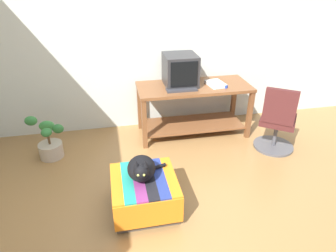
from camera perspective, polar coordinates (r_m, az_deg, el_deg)
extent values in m
plane|color=olive|center=(3.07, 4.85, -16.45)|extent=(14.00, 14.00, 0.00)
cube|color=silver|center=(4.28, -2.28, 16.62)|extent=(8.00, 0.10, 2.60)
cube|color=brown|center=(3.88, -4.51, 0.23)|extent=(0.06, 0.06, 0.69)
cube|color=brown|center=(4.26, 15.25, 1.99)|extent=(0.06, 0.06, 0.69)
cube|color=brown|center=(4.73, 12.40, 4.97)|extent=(0.06, 0.06, 0.69)
cube|color=brown|center=(4.38, -5.44, 3.62)|extent=(0.06, 0.06, 0.69)
cube|color=brown|center=(4.34, 4.67, 0.41)|extent=(1.42, 0.56, 0.02)
cube|color=brown|center=(4.11, 4.98, 7.45)|extent=(1.54, 0.66, 0.04)
cube|color=#28282B|center=(4.13, 2.28, 8.07)|extent=(0.30, 0.31, 0.02)
cube|color=#28282B|center=(4.07, 2.33, 10.66)|extent=(0.43, 0.44, 0.41)
cube|color=black|center=(3.86, 3.11, 9.82)|extent=(0.35, 0.01, 0.32)
cube|color=#333338|center=(3.92, 2.61, 6.96)|extent=(0.40, 0.16, 0.02)
cube|color=white|center=(4.14, 9.06, 7.95)|extent=(0.24, 0.31, 0.04)
cube|color=#4C4238|center=(3.03, -4.48, -12.80)|extent=(0.60, 0.59, 0.34)
cube|color=orange|center=(2.77, -3.58, -16.59)|extent=(0.62, 0.01, 0.27)
cube|color=orange|center=(2.91, -9.80, -10.67)|extent=(0.10, 0.64, 0.02)
cube|color=#1E897A|center=(2.91, -7.72, -10.47)|extent=(0.10, 0.64, 0.02)
cube|color=#7A2D6B|center=(2.91, -5.65, -10.26)|extent=(0.10, 0.64, 0.02)
cube|color=black|center=(2.92, -3.59, -10.03)|extent=(0.10, 0.64, 0.02)
cube|color=navy|center=(2.93, -1.54, -9.79)|extent=(0.10, 0.64, 0.02)
cube|color=orange|center=(2.95, 0.48, -9.55)|extent=(0.10, 0.64, 0.02)
ellipsoid|color=black|center=(2.88, -5.09, -8.01)|extent=(0.31, 0.38, 0.20)
sphere|color=black|center=(2.74, -5.14, -8.67)|extent=(0.15, 0.15, 0.15)
cylinder|color=black|center=(3.00, -2.83, -8.07)|extent=(0.27, 0.12, 0.04)
cone|color=black|center=(2.69, -6.09, -7.19)|extent=(0.06, 0.06, 0.07)
cone|color=black|center=(2.69, -4.35, -7.14)|extent=(0.06, 0.06, 0.07)
sphere|color=#C6D151|center=(2.69, -5.71, -9.33)|extent=(0.02, 0.02, 0.02)
sphere|color=#C6D151|center=(2.68, -4.60, -9.29)|extent=(0.02, 0.02, 0.02)
cylinder|color=#B7A893|center=(4.08, -21.38, -4.30)|extent=(0.29, 0.29, 0.19)
cylinder|color=brown|center=(3.99, -21.81, -2.17)|extent=(0.03, 0.03, 0.16)
ellipsoid|color=#2D7033|center=(3.87, -20.25, -0.49)|extent=(0.14, 0.08, 0.12)
ellipsoid|color=#38843D|center=(4.06, -22.11, 0.00)|extent=(0.19, 0.09, 0.14)
ellipsoid|color=#2D7033|center=(3.88, -24.69, 0.90)|extent=(0.14, 0.09, 0.12)
ellipsoid|color=#2D7033|center=(3.82, -22.18, -1.15)|extent=(0.13, 0.14, 0.10)
cylinder|color=#4C4C51|center=(4.28, 19.39, -3.59)|extent=(0.52, 0.52, 0.03)
cylinder|color=#4C4C51|center=(4.19, 19.79, -1.44)|extent=(0.05, 0.05, 0.34)
cube|color=#471E1E|center=(4.10, 20.26, 1.12)|extent=(0.59, 0.59, 0.08)
cube|color=#471E1E|center=(3.82, 20.58, 3.42)|extent=(0.34, 0.27, 0.44)
cube|color=#2342B7|center=(4.08, 10.54, 7.51)|extent=(0.10, 0.11, 0.04)
cylinder|color=#B7B7BC|center=(4.23, 9.87, 8.08)|extent=(0.02, 0.14, 0.01)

